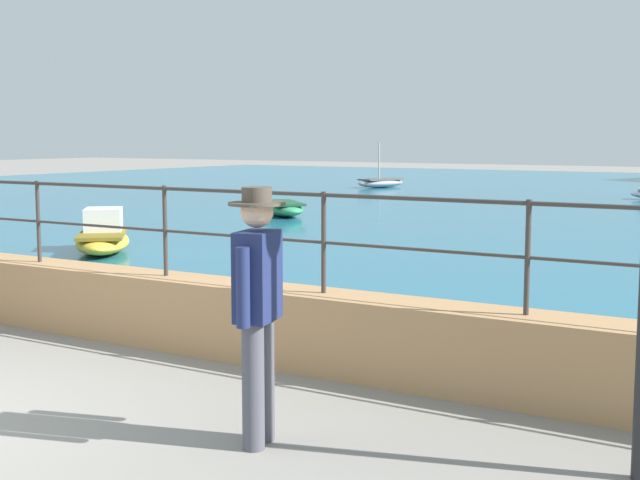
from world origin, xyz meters
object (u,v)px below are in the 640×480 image
person_walking (258,303)px  boat_2 (283,208)px  boat_1 (103,237)px  boat_0 (381,182)px

person_walking → boat_2: bearing=123.3°
boat_1 → boat_2: boat_1 is taller
person_walking → boat_0: boat_0 is taller
boat_0 → person_walking: bearing=-64.2°
boat_1 → boat_2: bearing=99.5°
boat_0 → boat_2: 12.92m
person_walking → boat_0: bearing=115.8°
boat_1 → person_walking: bearing=-38.7°
person_walking → boat_0: 29.16m
boat_0 → boat_2: size_ratio=1.07×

